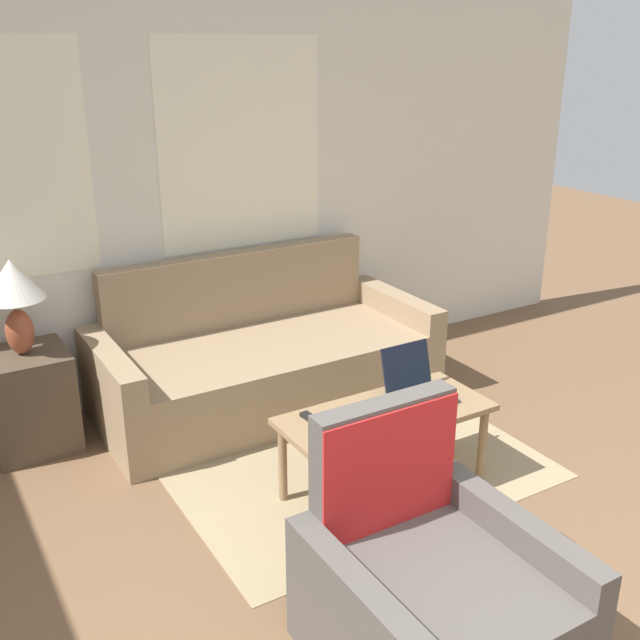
{
  "coord_description": "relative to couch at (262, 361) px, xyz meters",
  "views": [
    {
      "loc": [
        -1.36,
        -0.71,
        2.16
      ],
      "look_at": [
        0.57,
        2.53,
        0.75
      ],
      "focal_mm": 42.0,
      "sensor_mm": 36.0,
      "label": 1
    }
  ],
  "objects": [
    {
      "name": "cup_navy",
      "position": [
        -0.19,
        -1.34,
        0.23
      ],
      "size": [
        0.09,
        0.09,
        0.1
      ],
      "color": "gold",
      "rests_on": "coffee_table"
    },
    {
      "name": "rug",
      "position": [
        0.06,
        -0.66,
        -0.26
      ],
      "size": [
        1.92,
        2.03,
        0.01
      ],
      "color": "#9E8966",
      "rests_on": "ground_plane"
    },
    {
      "name": "coffee_table",
      "position": [
        0.06,
        -1.24,
        0.13
      ],
      "size": [
        1.06,
        0.47,
        0.45
      ],
      "color": "#8E704C",
      "rests_on": "ground_plane"
    },
    {
      "name": "tv_remote",
      "position": [
        -0.3,
        -1.13,
        0.19
      ],
      "size": [
        0.06,
        0.15,
        0.02
      ],
      "color": "black",
      "rests_on": "coffee_table"
    },
    {
      "name": "side_table",
      "position": [
        -1.37,
        0.14,
        0.02
      ],
      "size": [
        0.45,
        0.45,
        0.57
      ],
      "color": "#4C3D2D",
      "rests_on": "ground_plane"
    },
    {
      "name": "wall_back",
      "position": [
        -0.54,
        0.47,
        1.04
      ],
      "size": [
        6.98,
        0.06,
        2.6
      ],
      "color": "silver",
      "rests_on": "ground_plane"
    },
    {
      "name": "table_lamp",
      "position": [
        -1.37,
        0.14,
        0.66
      ],
      "size": [
        0.32,
        0.32,
        0.53
      ],
      "color": "brown",
      "rests_on": "side_table"
    },
    {
      "name": "armchair",
      "position": [
        -0.43,
        -2.21,
        -0.01
      ],
      "size": [
        0.8,
        0.84,
        0.92
      ],
      "color": "#514C47",
      "rests_on": "ground_plane"
    },
    {
      "name": "laptop",
      "position": [
        0.29,
        -1.18,
        0.24
      ],
      "size": [
        0.29,
        0.3,
        0.25
      ],
      "color": "#47474C",
      "rests_on": "coffee_table"
    },
    {
      "name": "couch",
      "position": [
        0.0,
        0.0,
        0.0
      ],
      "size": [
        2.08,
        0.92,
        0.9
      ],
      "color": "#937A5B",
      "rests_on": "ground_plane"
    }
  ]
}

